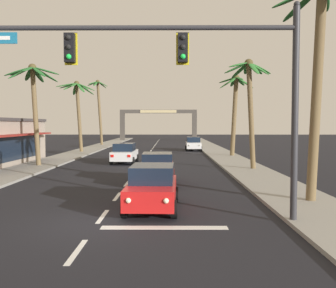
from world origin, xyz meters
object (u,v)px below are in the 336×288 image
(sedan_parked_nearest_kerb, at_px, (193,144))
(palm_left_farthest, at_px, (99,102))
(sedan_lead_at_stop_bar, at_px, (152,187))
(palm_right_third, at_px, (235,102))
(sedan_third_in_queue, at_px, (157,168))
(sedan_oncoming_far, at_px, (125,153))
(palm_left_third, at_px, (78,101))
(palm_left_second, at_px, (33,91))
(traffic_signal_mast, at_px, (187,67))
(palm_right_nearest, at_px, (319,56))
(palm_right_second, at_px, (250,91))
(town_gateway_arch, at_px, (158,120))

(sedan_parked_nearest_kerb, distance_m, palm_left_farthest, 18.37)
(sedan_lead_at_stop_bar, relative_size, palm_right_third, 0.55)
(sedan_third_in_queue, height_order, sedan_oncoming_far, same)
(palm_left_third, relative_size, palm_right_third, 1.00)
(sedan_lead_at_stop_bar, relative_size, palm_left_second, 0.57)
(traffic_signal_mast, bearing_deg, palm_left_third, 109.38)
(sedan_parked_nearest_kerb, height_order, palm_right_third, palm_right_third)
(traffic_signal_mast, distance_m, sedan_oncoming_far, 20.55)
(sedan_oncoming_far, height_order, sedan_parked_nearest_kerb, same)
(sedan_lead_at_stop_bar, bearing_deg, palm_right_nearest, 9.07)
(sedan_parked_nearest_kerb, bearing_deg, palm_right_nearest, -84.42)
(sedan_lead_at_stop_bar, bearing_deg, palm_right_second, 63.50)
(palm_right_second, xyz_separation_m, palm_right_third, (0.87, 11.40, -0.09))
(town_gateway_arch, bearing_deg, palm_right_second, -80.88)
(sedan_lead_at_stop_bar, bearing_deg, palm_left_farthest, 103.00)
(palm_left_farthest, height_order, palm_right_third, palm_left_farthest)
(sedan_oncoming_far, distance_m, palm_right_third, 13.00)
(sedan_oncoming_far, distance_m, palm_left_second, 8.66)
(traffic_signal_mast, relative_size, sedan_third_in_queue, 2.52)
(traffic_signal_mast, height_order, palm_right_third, palm_right_third)
(palm_left_third, relative_size, palm_right_second, 1.05)
(sedan_parked_nearest_kerb, height_order, palm_right_second, palm_right_second)
(sedan_third_in_queue, relative_size, palm_left_farthest, 0.45)
(sedan_third_in_queue, bearing_deg, traffic_signal_mast, -81.77)
(sedan_parked_nearest_kerb, bearing_deg, palm_left_third, -163.68)
(palm_left_third, bearing_deg, palm_right_nearest, -59.63)
(traffic_signal_mast, height_order, town_gateway_arch, traffic_signal_mast)
(palm_left_third, bearing_deg, palm_right_third, -17.28)
(sedan_oncoming_far, height_order, town_gateway_arch, town_gateway_arch)
(sedan_third_in_queue, xyz_separation_m, town_gateway_arch, (-1.68, 55.81, 3.20))
(palm_right_nearest, bearing_deg, palm_right_second, 92.05)
(palm_right_third, bearing_deg, sedan_third_in_queue, -112.10)
(palm_left_farthest, distance_m, palm_right_nearest, 46.07)
(palm_left_farthest, bearing_deg, town_gateway_arch, 65.10)
(sedan_third_in_queue, bearing_deg, palm_left_second, 139.46)
(palm_left_third, relative_size, town_gateway_arch, 0.54)
(traffic_signal_mast, distance_m, sedan_third_in_queue, 9.58)
(palm_right_third, xyz_separation_m, town_gateway_arch, (-8.83, 38.19, -1.44))
(sedan_lead_at_stop_bar, xyz_separation_m, sedan_parked_nearest_kerb, (3.54, 33.14, 0.00))
(sedan_third_in_queue, height_order, palm_left_farthest, palm_left_farthest)
(sedan_third_in_queue, height_order, palm_left_second, palm_left_second)
(palm_right_second, bearing_deg, palm_left_third, 133.97)
(palm_right_third, height_order, town_gateway_arch, palm_right_third)
(sedan_oncoming_far, height_order, palm_left_third, palm_left_third)
(sedan_parked_nearest_kerb, height_order, palm_left_farthest, palm_left_farthest)
(palm_left_third, xyz_separation_m, palm_right_second, (16.09, -16.68, -0.33))
(sedan_lead_at_stop_bar, bearing_deg, traffic_signal_mast, -60.88)
(sedan_oncoming_far, xyz_separation_m, palm_right_nearest, (9.80, -16.40, 5.16))
(palm_left_second, distance_m, palm_right_second, 16.07)
(palm_right_second, bearing_deg, palm_left_second, 172.68)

